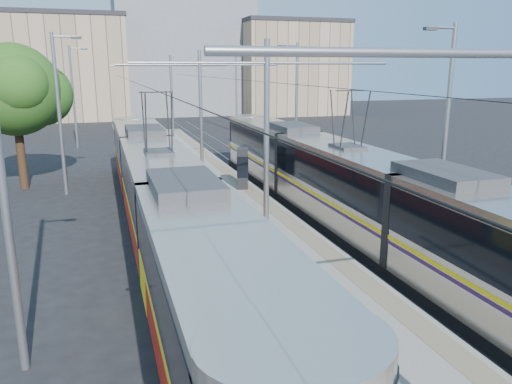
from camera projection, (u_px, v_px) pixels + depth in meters
name	position (u px, v px, depth m)	size (l,w,h in m)	color
ground	(378.00, 360.00, 11.14)	(160.00, 160.00, 0.00)	black
platform	(213.00, 186.00, 26.86)	(4.00, 50.00, 0.30)	gray
tactile_strip_left	(187.00, 185.00, 26.40)	(0.70, 50.00, 0.01)	gray
tactile_strip_right	(239.00, 181.00, 27.24)	(0.70, 50.00, 0.01)	gray
rails	(214.00, 188.00, 26.89)	(8.71, 70.00, 0.03)	gray
tram_left	(161.00, 195.00, 18.66)	(2.43, 29.12, 5.50)	black
tram_right	(346.00, 184.00, 19.85)	(2.43, 29.57, 5.50)	black
catenary	(225.00, 108.00, 23.16)	(9.20, 70.00, 7.00)	gray
street_lamps	(197.00, 105.00, 29.59)	(15.18, 38.22, 8.00)	gray
shelter	(242.00, 167.00, 25.54)	(0.80, 1.05, 2.07)	black
tree	(21.00, 91.00, 26.01)	(5.23, 4.84, 7.60)	#382314
building_left	(60.00, 67.00, 62.32)	(16.32, 12.24, 12.70)	tan
building_centre	(182.00, 52.00, 70.11)	(18.36, 14.28, 16.90)	slate
building_right	(290.00, 68.00, 69.10)	(14.28, 10.20, 12.55)	tan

